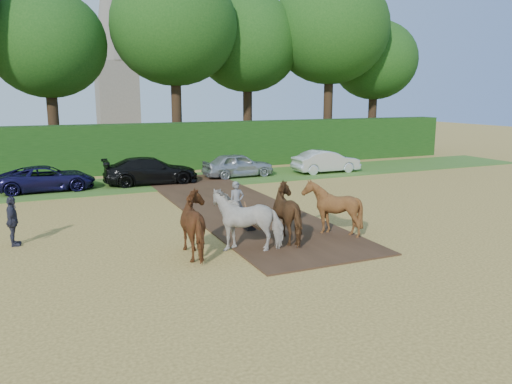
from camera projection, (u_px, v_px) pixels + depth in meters
ground at (269, 257)px, 14.97m from camera, size 120.00×120.00×0.00m
earth_strip at (232, 205)px, 21.85m from camera, size 4.50×17.00×0.05m
grass_verge at (161, 182)px, 27.54m from camera, size 50.00×5.00×0.03m
hedgerow at (143, 148)px, 31.30m from camera, size 46.00×1.60×3.00m
spectator_far at (13, 221)px, 15.92m from camera, size 0.44×0.97×1.62m
plough_team at (269, 216)px, 16.13m from camera, size 6.19×4.52×1.90m
parked_cars at (111, 174)px, 26.28m from camera, size 31.11×2.43×1.46m
treeline at (102, 28)px, 32.05m from camera, size 48.70×10.60×14.21m
church at (113, 23)px, 63.30m from camera, size 5.20×5.20×27.00m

